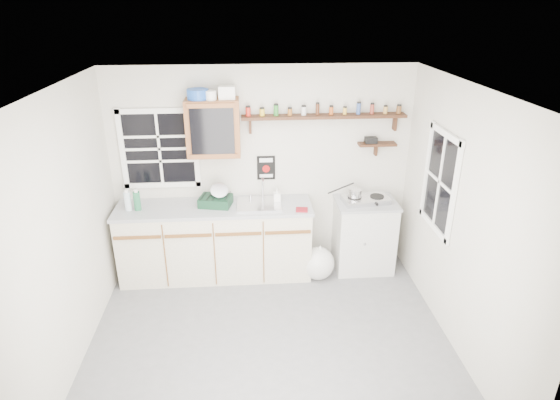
{
  "coord_description": "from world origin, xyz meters",
  "views": [
    {
      "loc": [
        -0.18,
        -3.77,
        3.17
      ],
      "look_at": [
        0.14,
        0.55,
        1.3
      ],
      "focal_mm": 30.0,
      "sensor_mm": 36.0,
      "label": 1
    }
  ],
  "objects": [
    {
      "name": "saucepan",
      "position": [
        1.09,
        1.31,
        1.03
      ],
      "size": [
        0.39,
        0.19,
        0.17
      ],
      "rotation": [
        0.0,
        0.0,
        -0.12
      ],
      "color": "silver",
      "rests_on": "hotplate"
    },
    {
      "name": "main_cabinet",
      "position": [
        -0.58,
        1.3,
        0.46
      ],
      "size": [
        2.31,
        0.63,
        0.92
      ],
      "color": "#B9B299",
      "rests_on": "floor"
    },
    {
      "name": "dish_rack",
      "position": [
        -0.55,
        1.32,
        1.01
      ],
      "size": [
        0.42,
        0.35,
        0.27
      ],
      "rotation": [
        0.0,
        0.0,
        -0.22
      ],
      "color": "#10321F",
      "rests_on": "main_cabinet"
    },
    {
      "name": "upper_cabinet_clutter",
      "position": [
        -0.57,
        1.44,
        2.21
      ],
      "size": [
        0.53,
        0.24,
        0.14
      ],
      "color": "#1B4DB4",
      "rests_on": "upper_cabinet"
    },
    {
      "name": "soap_bottle",
      "position": [
        0.17,
        1.37,
        1.01
      ],
      "size": [
        0.08,
        0.09,
        0.18
      ],
      "primitive_type": "imported",
      "rotation": [
        0.0,
        0.0,
        0.05
      ],
      "color": "silver",
      "rests_on": "main_cabinet"
    },
    {
      "name": "rag",
      "position": [
        0.44,
        1.1,
        0.93
      ],
      "size": [
        0.15,
        0.13,
        0.02
      ],
      "primitive_type": "cube",
      "rotation": [
        0.0,
        0.0,
        -0.13
      ],
      "color": "maroon",
      "rests_on": "main_cabinet"
    },
    {
      "name": "warning_sign",
      "position": [
        0.05,
        1.59,
        1.28
      ],
      "size": [
        0.22,
        0.02,
        0.3
      ],
      "color": "black",
      "rests_on": "wall_back"
    },
    {
      "name": "window_right",
      "position": [
        1.79,
        0.55,
        1.45
      ],
      "size": [
        0.03,
        0.78,
        1.08
      ],
      "color": "black",
      "rests_on": "wall_back"
    },
    {
      "name": "room",
      "position": [
        0.0,
        0.0,
        1.25
      ],
      "size": [
        3.64,
        3.24,
        2.54
      ],
      "color": "#5B5B5E",
      "rests_on": "ground"
    },
    {
      "name": "water_bottles",
      "position": [
        -1.51,
        1.26,
        1.04
      ],
      "size": [
        0.19,
        0.08,
        0.25
      ],
      "color": "silver",
      "rests_on": "main_cabinet"
    },
    {
      "name": "upper_cabinet",
      "position": [
        -0.55,
        1.44,
        1.82
      ],
      "size": [
        0.6,
        0.32,
        0.65
      ],
      "color": "brown",
      "rests_on": "wall_back"
    },
    {
      "name": "spice_shelf",
      "position": [
        0.71,
        1.51,
        1.93
      ],
      "size": [
        1.91,
        0.18,
        0.35
      ],
      "color": "#321C0E",
      "rests_on": "wall_back"
    },
    {
      "name": "sink",
      "position": [
        -0.05,
        1.3,
        0.93
      ],
      "size": [
        0.52,
        0.44,
        0.29
      ],
      "color": "silver",
      "rests_on": "main_cabinet"
    },
    {
      "name": "secondary_shelf",
      "position": [
        1.36,
        1.52,
        1.58
      ],
      "size": [
        0.45,
        0.16,
        0.24
      ],
      "color": "#321C0E",
      "rests_on": "wall_back"
    },
    {
      "name": "trash_bag",
      "position": [
        0.65,
        1.11,
        0.2
      ],
      "size": [
        0.41,
        0.37,
        0.47
      ],
      "color": "silver",
      "rests_on": "floor"
    },
    {
      "name": "window_back",
      "position": [
        -1.2,
        1.59,
        1.55
      ],
      "size": [
        0.93,
        0.03,
        0.98
      ],
      "color": "black",
      "rests_on": "wall_back"
    },
    {
      "name": "right_cabinet",
      "position": [
        1.25,
        1.32,
        0.46
      ],
      "size": [
        0.73,
        0.57,
        0.91
      ],
      "color": "beige",
      "rests_on": "floor"
    },
    {
      "name": "hotplate",
      "position": [
        1.23,
        1.3,
        0.95
      ],
      "size": [
        0.58,
        0.35,
        0.08
      ],
      "rotation": [
        0.0,
        0.0,
        0.11
      ],
      "color": "silver",
      "rests_on": "right_cabinet"
    }
  ]
}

